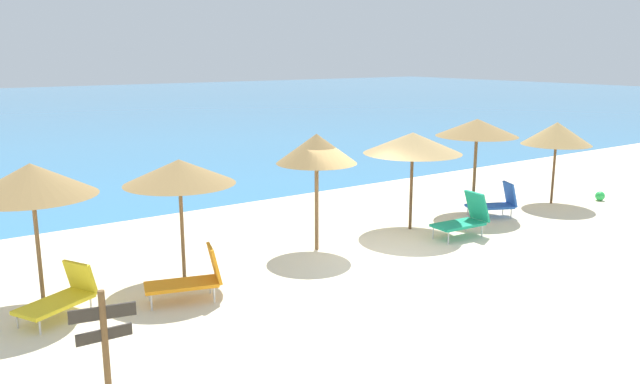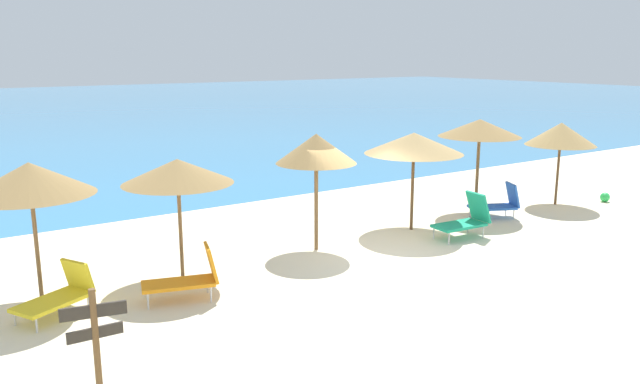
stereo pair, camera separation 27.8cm
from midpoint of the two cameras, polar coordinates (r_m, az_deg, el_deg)
name	(u,v)px [view 2 (the right image)]	position (r m, az deg, el deg)	size (l,w,h in m)	color
ground_plane	(373,255)	(14.93, 5.34, -5.74)	(160.00, 160.00, 0.00)	beige
sea_water	(28,111)	(56.99, -24.89, 6.68)	(160.00, 77.45, 0.01)	teal
beach_umbrella_0	(30,179)	(12.59, -24.28, 1.09)	(2.32, 2.32, 2.72)	brown
beach_umbrella_1	(178,172)	(13.04, -12.21, 1.83)	(2.27, 2.27, 2.57)	brown
beach_umbrella_2	(316,149)	(14.74, 0.19, 3.93)	(1.92, 1.92, 2.82)	brown
beach_umbrella_3	(414,143)	(16.71, 8.99, 4.39)	(2.61, 2.61, 2.63)	brown
beach_umbrella_4	(480,128)	(18.92, 14.72, 5.62)	(2.39, 2.39, 2.79)	brown
beach_umbrella_5	(561,134)	(20.79, 21.39, 4.91)	(2.13, 2.13, 2.57)	brown
lounge_chair_0	(188,277)	(12.38, -11.23, -7.61)	(1.54, 0.98, 1.06)	orange
lounge_chair_1	(465,219)	(16.58, 13.54, -2.42)	(1.53, 0.77, 1.16)	#199972
lounge_chair_2	(59,294)	(12.40, -21.98, -8.61)	(1.52, 1.22, 0.91)	yellow
lounge_chair_3	(498,203)	(18.82, 16.30, -1.00)	(1.50, 1.14, 1.01)	blue
wooden_signpost	(96,338)	(8.90, -18.85, -12.41)	(0.83, 0.21, 1.69)	brown
beach_ball	(605,197)	(22.10, 24.78, -0.43)	(0.30, 0.30, 0.30)	green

